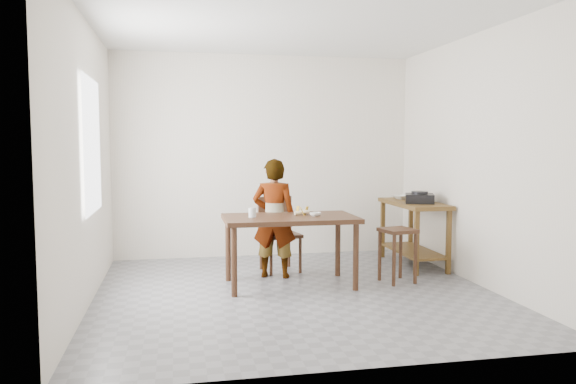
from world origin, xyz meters
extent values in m
cube|color=slate|center=(0.00, 0.00, -0.02)|extent=(4.00, 4.00, 0.04)
cube|color=white|center=(0.00, 0.00, 2.72)|extent=(4.00, 4.00, 0.04)
cube|color=white|center=(0.00, 2.02, 1.35)|extent=(4.00, 0.04, 2.70)
cube|color=white|center=(0.00, -2.02, 1.35)|extent=(4.00, 0.04, 2.70)
cube|color=white|center=(-2.02, 0.00, 1.35)|extent=(0.04, 4.00, 2.70)
cube|color=white|center=(2.02, 0.00, 1.35)|extent=(0.04, 4.00, 2.70)
cube|color=white|center=(-1.97, 0.20, 1.50)|extent=(0.02, 1.10, 1.30)
imported|color=white|center=(-0.10, 0.71, 0.68)|extent=(0.57, 0.47, 1.35)
cylinder|color=silver|center=(-0.40, 0.30, 0.80)|extent=(0.09, 0.09, 0.10)
imported|color=white|center=(0.27, 0.26, 0.77)|extent=(0.15, 0.15, 0.04)
imported|color=white|center=(1.69, 1.33, 0.83)|extent=(0.27, 0.27, 0.05)
cube|color=black|center=(1.72, 0.84, 0.86)|extent=(0.43, 0.43, 0.11)
camera|label=1|loc=(-1.18, -5.50, 1.52)|focal=35.00mm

